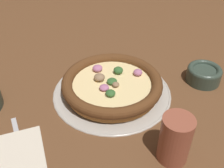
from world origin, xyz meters
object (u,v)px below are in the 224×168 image
pizza (112,84)px  drinking_cup (175,139)px  bowl_near (204,74)px  napkin (18,156)px  fork (20,147)px  pizza_tray (112,91)px

pizza → drinking_cup: drinking_cup is taller
bowl_near → napkin: size_ratio=0.58×
drinking_cup → bowl_near: bearing=117.4°
napkin → fork: napkin is taller
pizza_tray → drinking_cup: size_ratio=2.94×
pizza_tray → napkin: bearing=-77.9°
bowl_near → napkin: bearing=-95.1°
pizza_tray → napkin: size_ratio=1.93×
napkin → fork: 0.03m
fork → pizza: bearing=108.6°
pizza → drinking_cup: 0.26m
pizza_tray → drinking_cup: drinking_cup is taller
bowl_near → napkin: 0.56m
napkin → bowl_near: bearing=84.9°
fork → drinking_cup: bearing=61.1°
pizza_tray → drinking_cup: bearing=-4.7°
napkin → pizza_tray: bearing=102.1°
pizza_tray → pizza: bearing=160.2°
bowl_near → drinking_cup: 0.32m
pizza → napkin: pizza is taller
bowl_near → pizza: bearing=-114.1°
napkin → drinking_cup: bearing=55.1°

